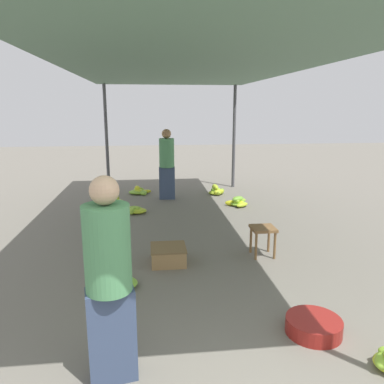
# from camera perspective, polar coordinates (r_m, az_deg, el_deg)

# --- Properties ---
(canopy_post_back_left) EXTENTS (0.08, 0.08, 2.68)m
(canopy_post_back_left) POSITION_cam_1_polar(r_m,az_deg,el_deg) (9.87, -12.89, 7.97)
(canopy_post_back_left) COLOR #4C4C51
(canopy_post_back_left) RESTS_ON ground
(canopy_post_back_right) EXTENTS (0.08, 0.08, 2.68)m
(canopy_post_back_right) POSITION_cam_1_polar(r_m,az_deg,el_deg) (10.07, 6.42, 8.30)
(canopy_post_back_right) COLOR #4C4C51
(canopy_post_back_right) RESTS_ON ground
(canopy_tarp) EXTENTS (3.71, 8.23, 0.04)m
(canopy_tarp) POSITION_cam_1_polar(r_m,az_deg,el_deg) (5.93, -0.87, 18.52)
(canopy_tarp) COLOR #567A60
(canopy_tarp) RESTS_ON canopy_post_front_left
(vendor_foreground) EXTENTS (0.41, 0.41, 1.64)m
(vendor_foreground) POSITION_cam_1_polar(r_m,az_deg,el_deg) (2.94, -12.54, -12.80)
(vendor_foreground) COLOR #384766
(vendor_foreground) RESTS_ON ground
(stool) EXTENTS (0.34, 0.34, 0.43)m
(stool) POSITION_cam_1_polar(r_m,az_deg,el_deg) (5.50, 10.76, -6.13)
(stool) COLOR brown
(stool) RESTS_ON ground
(basin_black) EXTENTS (0.53, 0.53, 0.15)m
(basin_black) POSITION_cam_1_polar(r_m,az_deg,el_deg) (3.95, 18.04, -18.84)
(basin_black) COLOR maroon
(basin_black) RESTS_ON ground
(banana_pile_left_0) EXTENTS (0.59, 0.55, 0.22)m
(banana_pile_left_0) POSITION_cam_1_polar(r_m,az_deg,el_deg) (8.47, -12.27, -1.47)
(banana_pile_left_0) COLOR #CDD627
(banana_pile_left_0) RESTS_ON ground
(banana_pile_left_1) EXTENTS (0.45, 0.51, 0.23)m
(banana_pile_left_1) POSITION_cam_1_polar(r_m,az_deg,el_deg) (4.68, -11.32, -13.22)
(banana_pile_left_1) COLOR yellow
(banana_pile_left_1) RESTS_ON ground
(banana_pile_left_2) EXTENTS (0.39, 0.51, 0.14)m
(banana_pile_left_2) POSITION_cam_1_polar(r_m,az_deg,el_deg) (7.75, -8.53, -2.73)
(banana_pile_left_2) COLOR #8EBD33
(banana_pile_left_2) RESTS_ON ground
(banana_pile_left_3) EXTENTS (0.57, 0.60, 0.21)m
(banana_pile_left_3) POSITION_cam_1_polar(r_m,az_deg,el_deg) (9.45, -8.10, 0.13)
(banana_pile_left_3) COLOR yellow
(banana_pile_left_3) RESTS_ON ground
(banana_pile_right_1) EXTENTS (0.54, 0.55, 0.22)m
(banana_pile_right_1) POSITION_cam_1_polar(r_m,az_deg,el_deg) (8.25, 7.04, -1.56)
(banana_pile_right_1) COLOR #95C031
(banana_pile_right_1) RESTS_ON ground
(banana_pile_right_2) EXTENTS (0.46, 0.53, 0.25)m
(banana_pile_right_2) POSITION_cam_1_polar(r_m,az_deg,el_deg) (9.29, 3.84, 0.17)
(banana_pile_right_2) COLOR #81B835
(banana_pile_right_2) RESTS_ON ground
(crate_near) EXTENTS (0.48, 0.48, 0.24)m
(crate_near) POSITION_cam_1_polar(r_m,az_deg,el_deg) (5.24, -3.62, -9.54)
(crate_near) COLOR #9E7A4C
(crate_near) RESTS_ON ground
(shopper_walking_mid) EXTENTS (0.38, 0.37, 1.63)m
(shopper_walking_mid) POSITION_cam_1_polar(r_m,az_deg,el_deg) (8.71, -3.86, 4.41)
(shopper_walking_mid) COLOR #384766
(shopper_walking_mid) RESTS_ON ground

